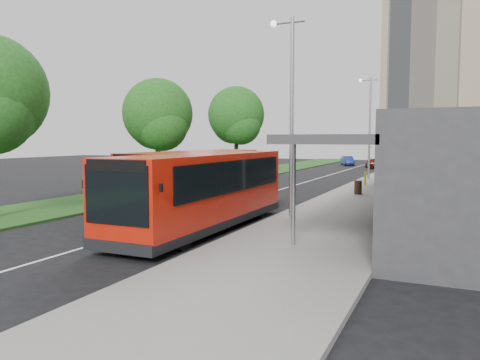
% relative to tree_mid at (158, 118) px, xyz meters
% --- Properties ---
extents(ground, '(120.00, 120.00, 0.00)m').
position_rel_tree_mid_xyz_m(ground, '(7.01, -9.05, -4.63)').
color(ground, black).
rests_on(ground, ground).
extents(pavement, '(5.00, 80.00, 0.15)m').
position_rel_tree_mid_xyz_m(pavement, '(13.01, 10.95, -4.55)').
color(pavement, gray).
rests_on(pavement, ground).
extents(grass_verge, '(5.00, 80.00, 0.10)m').
position_rel_tree_mid_xyz_m(grass_verge, '(0.01, 10.95, -4.58)').
color(grass_verge, '#1F4115').
rests_on(grass_verge, ground).
extents(lane_centre_line, '(0.12, 70.00, 0.01)m').
position_rel_tree_mid_xyz_m(lane_centre_line, '(7.01, 5.95, -4.62)').
color(lane_centre_line, silver).
rests_on(lane_centre_line, ground).
extents(kerb_dashes, '(0.12, 56.00, 0.01)m').
position_rel_tree_mid_xyz_m(kerb_dashes, '(10.31, 9.95, -4.62)').
color(kerb_dashes, silver).
rests_on(kerb_dashes, ground).
extents(station_building, '(7.70, 26.00, 4.00)m').
position_rel_tree_mid_xyz_m(station_building, '(17.87, -1.05, -2.59)').
color(station_building, '#2F2F32').
rests_on(station_building, ground).
extents(tree_mid, '(4.48, 4.48, 7.17)m').
position_rel_tree_mid_xyz_m(tree_mid, '(0.00, 0.00, 0.00)').
color(tree_mid, black).
rests_on(tree_mid, ground).
extents(tree_far, '(4.91, 4.91, 7.88)m').
position_rel_tree_mid_xyz_m(tree_far, '(-0.00, 12.00, 0.46)').
color(tree_far, black).
rests_on(tree_far, ground).
extents(lamp_post_near, '(1.44, 0.28, 8.00)m').
position_rel_tree_mid_xyz_m(lamp_post_near, '(11.13, -7.05, 0.09)').
color(lamp_post_near, '#97989F').
rests_on(lamp_post_near, pavement).
extents(lamp_post_far, '(1.44, 0.28, 8.00)m').
position_rel_tree_mid_xyz_m(lamp_post_far, '(11.13, 12.95, 0.09)').
color(lamp_post_far, '#97989F').
rests_on(lamp_post_far, pavement).
extents(bus_main, '(2.68, 9.85, 2.78)m').
position_rel_tree_mid_xyz_m(bus_main, '(8.96, -10.39, -3.20)').
color(bus_main, '#B81709').
rests_on(bus_main, ground).
extents(bus_second, '(3.14, 9.70, 2.70)m').
position_rel_tree_mid_xyz_m(bus_second, '(5.38, -4.75, -3.24)').
color(bus_second, '#B81709').
rests_on(bus_second, ground).
extents(litter_bin, '(0.53, 0.53, 0.78)m').
position_rel_tree_mid_xyz_m(litter_bin, '(12.34, 1.94, -4.08)').
color(litter_bin, '#352216').
rests_on(litter_bin, pavement).
extents(bollard, '(0.19, 0.19, 0.93)m').
position_rel_tree_mid_xyz_m(bollard, '(11.80, 7.64, -4.01)').
color(bollard, yellow).
rests_on(bollard, pavement).
extents(car_near, '(2.42, 3.80, 1.21)m').
position_rel_tree_mid_xyz_m(car_near, '(9.20, 28.97, -4.02)').
color(car_near, '#5A120C').
rests_on(car_near, ground).
extents(car_far, '(2.44, 3.75, 1.17)m').
position_rel_tree_mid_xyz_m(car_far, '(5.30, 34.15, -4.04)').
color(car_far, navy).
rests_on(car_far, ground).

